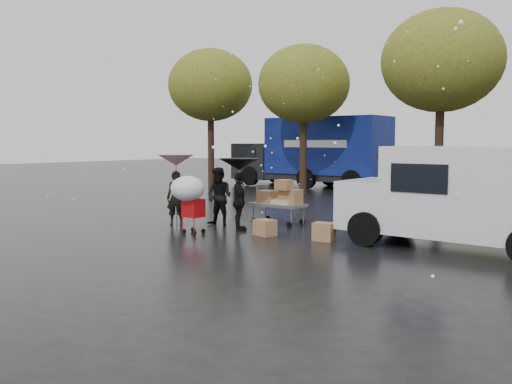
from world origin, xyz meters
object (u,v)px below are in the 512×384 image
Objects in this scene: person_pink at (176,198)px; yellow_taxi at (510,178)px; vendor_cart at (280,199)px; white_van at (464,195)px; blue_truck at (313,152)px; shopping_cart at (189,192)px; person_black at (239,202)px.

yellow_taxi is at bearing 31.05° from person_pink.
vendor_cart is 5.11m from white_van.
yellow_taxi is at bearing 73.32° from vendor_cart.
person_pink is at bearing -74.04° from blue_truck.
yellow_taxi is (-1.71, 11.63, -0.32)m from white_van.
vendor_cart is at bearing 3.30° from person_pink.
vendor_cart is 0.31× the size of white_van.
shopping_cart is 0.18× the size of blue_truck.
white_van reaches higher than yellow_taxi.
blue_truck is (-5.99, 11.34, 1.03)m from vendor_cart.
shopping_cart is (-0.85, -2.71, 0.34)m from vendor_cart.
white_van is at bearing -4.47° from vendor_cart.
shopping_cart is (-0.60, -1.23, 0.31)m from person_black.
yellow_taxi is at bearing 98.36° from white_van.
shopping_cart is 0.30× the size of yellow_taxi.
person_pink is 0.99× the size of vendor_cart.
person_pink is at bearing 146.82° from shopping_cart.
vendor_cart is 0.18× the size of blue_truck.
shopping_cart is at bearing -107.45° from vendor_cart.
person_pink is 0.30× the size of yellow_taxi.
yellow_taxi is at bearing -62.06° from person_black.
blue_truck reaches higher than person_black.
person_pink is 2.00m from person_black.
yellow_taxi reaches higher than vendor_cart.
vendor_cart is at bearing 175.53° from white_van.
person_black is 13.22m from yellow_taxi.
white_van reaches higher than vendor_cart.
person_pink is 0.31× the size of white_van.
yellow_taxi is (3.37, 11.24, 0.11)m from vendor_cart.
white_van is 11.76m from yellow_taxi.
blue_truck is at bearing 133.32° from white_van.
person_black reaches higher than vendor_cart.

